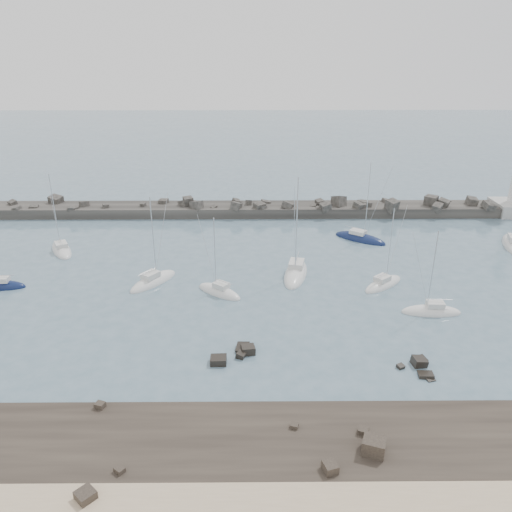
{
  "coord_description": "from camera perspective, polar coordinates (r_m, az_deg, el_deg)",
  "views": [
    {
      "loc": [
        -2.07,
        -51.56,
        29.45
      ],
      "look_at": [
        -1.6,
        12.0,
        2.45
      ],
      "focal_mm": 35.0,
      "sensor_mm": 36.0,
      "label": 1
    }
  ],
  "objects": [
    {
      "name": "sailboat_7",
      "position": [
        83.4,
        11.8,
        1.93
      ],
      "size": [
        8.71,
        7.42,
        13.83
      ],
      "color": "#0F1B41",
      "rests_on": "ground"
    },
    {
      "name": "sailboat_3",
      "position": [
        68.3,
        -11.66,
        -2.9
      ],
      "size": [
        6.66,
        7.99,
        12.81
      ],
      "color": "silver",
      "rests_on": "ground"
    },
    {
      "name": "sailboat_2",
      "position": [
        73.76,
        -27.16,
        -3.12
      ],
      "size": [
        6.61,
        2.09,
        10.62
      ],
      "color": "#0F1B41",
      "rests_on": "ground"
    },
    {
      "name": "sailboat_5",
      "position": [
        69.37,
        4.56,
        -2.04
      ],
      "size": [
        4.9,
        9.98,
        15.18
      ],
      "color": "silver",
      "rests_on": "ground"
    },
    {
      "name": "rock_cluster_far",
      "position": [
        53.01,
        18.32,
        -12.01
      ],
      "size": [
        3.45,
        3.97,
        1.48
      ],
      "color": "black",
      "rests_on": "ground"
    },
    {
      "name": "rock_shelf",
      "position": [
        41.76,
        2.89,
        -21.83
      ],
      "size": [
        140.0,
        12.1,
        2.03
      ],
      "color": "black",
      "rests_on": "ground"
    },
    {
      "name": "sailboat_1",
      "position": [
        82.8,
        -21.32,
        0.63
      ],
      "size": [
        6.23,
        8.41,
        12.96
      ],
      "color": "silver",
      "rests_on": "ground"
    },
    {
      "name": "rock_cluster_near",
      "position": [
        52.11,
        -2.41,
        -11.25
      ],
      "size": [
        4.56,
        3.99,
        1.33
      ],
      "color": "black",
      "rests_on": "ground"
    },
    {
      "name": "sailboat_8",
      "position": [
        63.2,
        19.4,
        -6.05
      ],
      "size": [
        7.15,
        2.51,
        11.31
      ],
      "color": "silver",
      "rests_on": "ground"
    },
    {
      "name": "breakwater",
      "position": [
        94.26,
        -3.26,
        4.97
      ],
      "size": [
        115.0,
        7.36,
        5.31
      ],
      "color": "#2F2D2A",
      "rests_on": "ground"
    },
    {
      "name": "sailboat_6",
      "position": [
        68.29,
        14.33,
        -3.18
      ],
      "size": [
        6.94,
        6.35,
        11.47
      ],
      "color": "silver",
      "rests_on": "ground"
    },
    {
      "name": "ground",
      "position": [
        59.41,
        1.64,
        -6.71
      ],
      "size": [
        400.0,
        400.0,
        0.0
      ],
      "primitive_type": "plane",
      "color": "slate",
      "rests_on": "ground"
    },
    {
      "name": "sailboat_4",
      "position": [
        64.36,
        -4.2,
        -4.14
      ],
      "size": [
        6.7,
        5.86,
        11.03
      ],
      "color": "silver",
      "rests_on": "ground"
    }
  ]
}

